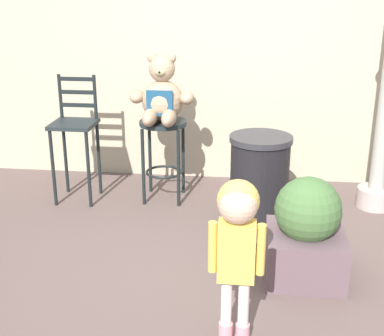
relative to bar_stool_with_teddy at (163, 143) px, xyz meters
The scene contains 8 objects.
ground_plane 1.62m from the bar_stool_with_teddy, 66.22° to the right, with size 24.00×24.00×0.00m, color brown.
building_wall 1.42m from the bar_stool_with_teddy, 52.40° to the left, with size 6.86×0.30×3.11m, color #B6AB8E.
bar_stool_with_teddy is the anchor object (origin of this frame).
teddy_bear 0.44m from the bar_stool_with_teddy, 90.00° to the right, with size 0.59×0.53×0.62m.
child_walking 2.21m from the bar_stool_with_teddy, 69.88° to the right, with size 0.31×0.25×0.99m.
trash_bin 0.96m from the bar_stool_with_teddy, 18.56° to the right, with size 0.54×0.54×0.74m.
bar_chair_empty 0.83m from the bar_stool_with_teddy, behind, with size 0.39×0.39×1.17m.
planter_with_shrub 1.79m from the bar_stool_with_teddy, 46.82° to the right, with size 0.54×0.54×0.74m.
Camera 1 is at (0.20, -3.27, 1.98)m, focal length 49.51 mm.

